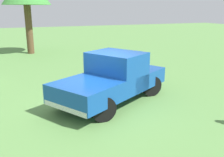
{
  "coord_description": "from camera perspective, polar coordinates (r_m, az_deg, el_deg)",
  "views": [
    {
      "loc": [
        2.63,
        8.13,
        3.39
      ],
      "look_at": [
        -0.67,
        -0.16,
        0.9
      ],
      "focal_mm": 40.8,
      "sensor_mm": 36.0,
      "label": 1
    }
  ],
  "objects": [
    {
      "name": "ground_plane",
      "position": [
        9.19,
        -3.56,
        -6.08
      ],
      "size": [
        80.0,
        80.0,
        0.0
      ],
      "primitive_type": "plane",
      "color": "#5B8C47"
    },
    {
      "name": "pickup_truck",
      "position": [
        9.34,
        0.45,
        0.44
      ],
      "size": [
        5.01,
        4.04,
        1.82
      ],
      "rotation": [
        0.0,
        0.0,
        0.54
      ],
      "color": "black",
      "rests_on": "ground_plane"
    },
    {
      "name": "traffic_cone",
      "position": [
        14.5,
        1.23,
        3.19
      ],
      "size": [
        0.32,
        0.32,
        0.55
      ],
      "primitive_type": "cone",
      "color": "orange",
      "rests_on": "ground_plane"
    }
  ]
}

